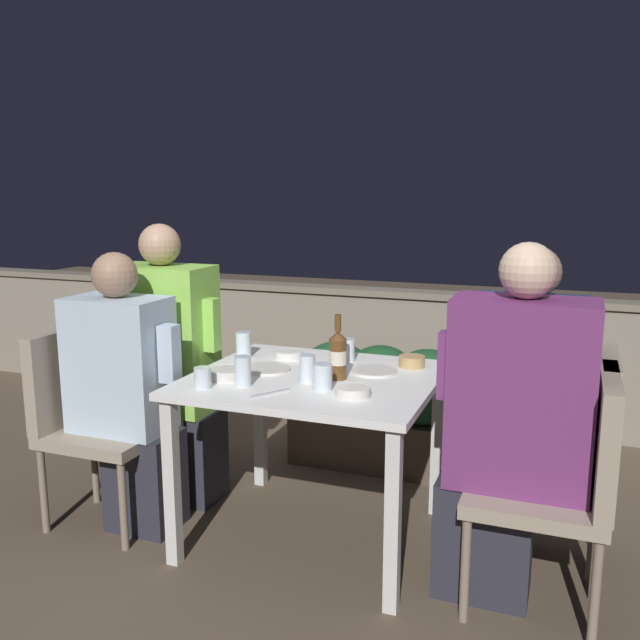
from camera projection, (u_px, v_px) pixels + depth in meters
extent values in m
plane|color=brown|center=(315.00, 536.00, 2.89)|extent=(16.00, 16.00, 0.00)
cube|color=gray|center=(408.00, 357.00, 4.34)|extent=(9.00, 0.14, 0.79)
cube|color=#706656|center=(409.00, 294.00, 4.26)|extent=(9.00, 0.18, 0.04)
cube|color=white|center=(314.00, 379.00, 2.76)|extent=(0.98, 0.88, 0.03)
cube|color=silver|center=(172.00, 483.00, 2.62)|extent=(0.05, 0.05, 0.68)
cube|color=silver|center=(393.00, 521.00, 2.31)|extent=(0.05, 0.05, 0.68)
cube|color=silver|center=(260.00, 419.00, 3.34)|extent=(0.05, 0.05, 0.68)
cube|color=silver|center=(437.00, 442.00, 3.03)|extent=(0.05, 0.05, 0.68)
cube|color=brown|center=(379.00, 439.00, 3.62)|extent=(0.91, 0.36, 0.28)
ellipsoid|color=#194723|center=(335.00, 378.00, 3.65)|extent=(0.41, 0.47, 0.39)
ellipsoid|color=#194723|center=(380.00, 382.00, 3.56)|extent=(0.41, 0.47, 0.39)
ellipsoid|color=#194723|center=(427.00, 387.00, 3.48)|extent=(0.41, 0.47, 0.39)
cube|color=gray|center=(110.00, 432.00, 2.96)|extent=(0.47, 0.47, 0.05)
cube|color=gray|center=(68.00, 376.00, 2.99)|extent=(0.06, 0.47, 0.42)
cylinder|color=#7F705B|center=(43.00, 490.00, 2.88)|extent=(0.03, 0.03, 0.38)
cylinder|color=#7F705B|center=(123.00, 506.00, 2.74)|extent=(0.03, 0.03, 0.38)
cylinder|color=#7F705B|center=(105.00, 456.00, 3.26)|extent=(0.03, 0.03, 0.38)
cylinder|color=#7F705B|center=(178.00, 468.00, 3.12)|extent=(0.03, 0.03, 0.38)
cube|color=#282833|center=(145.00, 479.00, 2.94)|extent=(0.29, 0.23, 0.43)
cube|color=silver|center=(120.00, 364.00, 2.88)|extent=(0.41, 0.26, 0.58)
cube|color=silver|center=(169.00, 354.00, 2.78)|extent=(0.07, 0.07, 0.24)
sphere|color=#99755B|center=(115.00, 275.00, 2.80)|extent=(0.19, 0.19, 0.19)
cube|color=gray|center=(155.00, 411.00, 3.24)|extent=(0.47, 0.47, 0.05)
cube|color=gray|center=(116.00, 360.00, 3.27)|extent=(0.06, 0.47, 0.42)
cylinder|color=#7F705B|center=(95.00, 464.00, 3.17)|extent=(0.03, 0.03, 0.38)
cylinder|color=#7F705B|center=(169.00, 476.00, 3.02)|extent=(0.03, 0.03, 0.38)
cylinder|color=#7F705B|center=(146.00, 435.00, 3.54)|extent=(0.03, 0.03, 0.38)
cylinder|color=#7F705B|center=(215.00, 445.00, 3.40)|extent=(0.03, 0.03, 0.38)
cube|color=#282833|center=(187.00, 454.00, 3.22)|extent=(0.32, 0.23, 0.43)
cube|color=#8CCC4C|center=(164.00, 338.00, 3.15)|extent=(0.46, 0.26, 0.68)
cube|color=#8CCC4C|center=(210.00, 325.00, 3.05)|extent=(0.07, 0.07, 0.24)
sphere|color=tan|center=(160.00, 245.00, 3.07)|extent=(0.19, 0.19, 0.19)
cube|color=gray|center=(536.00, 494.00, 2.36)|extent=(0.47, 0.47, 0.05)
cube|color=gray|center=(606.00, 438.00, 2.24)|extent=(0.06, 0.47, 0.42)
cylinder|color=#7F705B|center=(465.00, 569.00, 2.28)|extent=(0.03, 0.03, 0.38)
cylinder|color=#7F705B|center=(595.00, 595.00, 2.14)|extent=(0.03, 0.03, 0.38)
cylinder|color=#7F705B|center=(481.00, 516.00, 2.66)|extent=(0.03, 0.03, 0.38)
cylinder|color=#7F705B|center=(593.00, 534.00, 2.52)|extent=(0.03, 0.03, 0.38)
cube|color=#282833|center=(484.00, 536.00, 2.45)|extent=(0.34, 0.23, 0.43)
cube|color=#6B2D66|center=(521.00, 394.00, 2.32)|extent=(0.48, 0.26, 0.66)
cube|color=#6B2D66|center=(449.00, 365.00, 2.39)|extent=(0.07, 0.07, 0.24)
sphere|color=beige|center=(528.00, 271.00, 2.23)|extent=(0.19, 0.19, 0.19)
cube|color=gray|center=(543.00, 464.00, 2.62)|extent=(0.47, 0.47, 0.05)
cube|color=gray|center=(606.00, 412.00, 2.50)|extent=(0.06, 0.47, 0.42)
cylinder|color=#7F705B|center=(480.00, 531.00, 2.54)|extent=(0.03, 0.03, 0.38)
cylinder|color=#7F705B|center=(596.00, 551.00, 2.40)|extent=(0.03, 0.03, 0.38)
cylinder|color=#7F705B|center=(492.00, 487.00, 2.92)|extent=(0.03, 0.03, 0.38)
cylinder|color=#7F705B|center=(594.00, 502.00, 2.78)|extent=(0.03, 0.03, 0.38)
cube|color=#282833|center=(495.00, 503.00, 2.71)|extent=(0.29, 0.23, 0.43)
cube|color=navy|center=(529.00, 378.00, 2.58)|extent=(0.41, 0.26, 0.62)
cube|color=navy|center=(464.00, 353.00, 2.65)|extent=(0.07, 0.07, 0.24)
sphere|color=#99755B|center=(535.00, 272.00, 2.50)|extent=(0.19, 0.19, 0.19)
cylinder|color=brown|center=(338.00, 359.00, 2.70)|extent=(0.07, 0.07, 0.16)
cylinder|color=beige|center=(338.00, 357.00, 2.69)|extent=(0.07, 0.07, 0.06)
cone|color=brown|center=(338.00, 335.00, 2.68)|extent=(0.07, 0.07, 0.03)
cylinder|color=brown|center=(338.00, 323.00, 2.67)|extent=(0.03, 0.03, 0.07)
cylinder|color=silver|center=(374.00, 371.00, 2.81)|extent=(0.19, 0.19, 0.01)
cylinder|color=silver|center=(267.00, 369.00, 2.84)|extent=(0.20, 0.20, 0.01)
cylinder|color=tan|center=(412.00, 361.00, 2.89)|extent=(0.11, 0.11, 0.05)
torus|color=tan|center=(412.00, 357.00, 2.89)|extent=(0.11, 0.11, 0.01)
cylinder|color=silver|center=(289.00, 354.00, 3.05)|extent=(0.13, 0.13, 0.03)
torus|color=silver|center=(289.00, 352.00, 3.05)|extent=(0.13, 0.13, 0.01)
cylinder|color=silver|center=(353.00, 391.00, 2.48)|extent=(0.13, 0.13, 0.04)
torus|color=silver|center=(353.00, 388.00, 2.48)|extent=(0.13, 0.13, 0.01)
cylinder|color=beige|center=(228.00, 374.00, 2.72)|extent=(0.16, 0.16, 0.04)
torus|color=beige|center=(228.00, 370.00, 2.71)|extent=(0.16, 0.16, 0.01)
cylinder|color=silver|center=(203.00, 378.00, 2.58)|extent=(0.07, 0.07, 0.08)
cylinder|color=silver|center=(243.00, 344.00, 3.06)|extent=(0.07, 0.07, 0.11)
cylinder|color=silver|center=(347.00, 350.00, 2.99)|extent=(0.07, 0.07, 0.10)
cylinder|color=silver|center=(323.00, 377.00, 2.55)|extent=(0.07, 0.07, 0.10)
cylinder|color=silver|center=(243.00, 371.00, 2.61)|extent=(0.06, 0.06, 0.12)
cylinder|color=silver|center=(308.00, 369.00, 2.66)|extent=(0.06, 0.06, 0.11)
cube|color=silver|center=(271.00, 394.00, 2.50)|extent=(0.11, 0.15, 0.01)
cylinder|color=#B2A899|center=(193.00, 419.00, 4.03)|extent=(0.20, 0.20, 0.22)
cylinder|color=#47331E|center=(191.00, 386.00, 3.99)|extent=(0.02, 0.02, 0.20)
ellipsoid|color=#194723|center=(190.00, 351.00, 3.95)|extent=(0.28, 0.28, 0.25)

